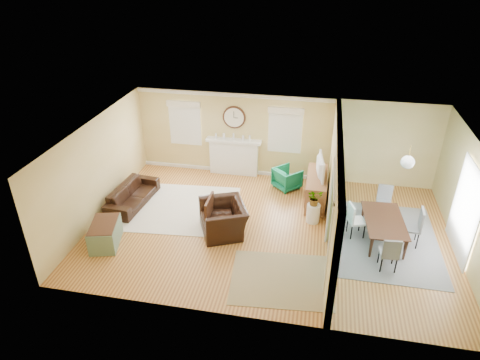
% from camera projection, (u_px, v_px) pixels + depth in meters
% --- Properties ---
extents(floor, '(9.00, 9.00, 0.00)m').
position_uv_depth(floor, '(268.00, 230.00, 10.90)').
color(floor, brown).
rests_on(floor, ground).
extents(wall_back, '(9.00, 0.02, 2.60)m').
position_uv_depth(wall_back, '(283.00, 138.00, 12.87)').
color(wall_back, tan).
rests_on(wall_back, ground).
extents(wall_front, '(9.00, 0.02, 2.60)m').
position_uv_depth(wall_front, '(249.00, 265.00, 7.70)').
color(wall_front, tan).
rests_on(wall_front, ground).
extents(wall_left, '(0.02, 6.00, 2.60)m').
position_uv_depth(wall_left, '(97.00, 169.00, 11.04)').
color(wall_left, tan).
rests_on(wall_left, ground).
extents(wall_right, '(0.02, 6.00, 2.60)m').
position_uv_depth(wall_right, '(470.00, 204.00, 9.53)').
color(wall_right, tan).
rests_on(wall_right, ground).
extents(ceiling, '(9.00, 6.00, 0.02)m').
position_uv_depth(ceiling, '(272.00, 135.00, 9.66)').
color(ceiling, white).
rests_on(ceiling, wall_back).
extents(partition, '(0.17, 6.00, 2.60)m').
position_uv_depth(partition, '(334.00, 183.00, 10.24)').
color(partition, tan).
rests_on(partition, ground).
extents(fireplace, '(1.70, 0.30, 1.17)m').
position_uv_depth(fireplace, '(234.00, 156.00, 13.35)').
color(fireplace, white).
rests_on(fireplace, ground).
extents(wall_clock, '(0.70, 0.07, 0.70)m').
position_uv_depth(wall_clock, '(234.00, 117.00, 12.83)').
color(wall_clock, '#4A2615').
rests_on(wall_clock, wall_back).
extents(window_left, '(1.05, 0.13, 1.42)m').
position_uv_depth(window_left, '(185.00, 120.00, 13.17)').
color(window_left, white).
rests_on(window_left, wall_back).
extents(window_right, '(1.05, 0.13, 1.42)m').
position_uv_depth(window_right, '(285.00, 127.00, 12.65)').
color(window_right, white).
rests_on(window_right, wall_back).
extents(french_doors, '(0.06, 1.70, 2.20)m').
position_uv_depth(french_doors, '(466.00, 211.00, 9.63)').
color(french_doors, white).
rests_on(french_doors, ground).
extents(pendant, '(0.30, 0.30, 0.55)m').
position_uv_depth(pendant, '(408.00, 162.00, 9.35)').
color(pendant, gold).
rests_on(pendant, ceiling).
extents(rug_cream, '(3.14, 2.79, 0.02)m').
position_uv_depth(rug_cream, '(183.00, 208.00, 11.80)').
color(rug_cream, silver).
rests_on(rug_cream, floor).
extents(rug_jute, '(2.32, 1.96, 0.01)m').
position_uv_depth(rug_jute, '(281.00, 279.00, 9.27)').
color(rug_jute, tan).
rests_on(rug_jute, floor).
extents(rug_grey, '(2.63, 3.29, 0.01)m').
position_uv_depth(rug_grey, '(382.00, 239.00, 10.54)').
color(rug_grey, slate).
rests_on(rug_grey, floor).
extents(sofa, '(0.92, 1.99, 0.57)m').
position_uv_depth(sofa, '(133.00, 195.00, 11.88)').
color(sofa, black).
rests_on(sofa, floor).
extents(eames_chair, '(1.46, 1.53, 0.78)m').
position_uv_depth(eames_chair, '(223.00, 219.00, 10.65)').
color(eames_chair, black).
rests_on(eames_chair, floor).
extents(green_chair, '(0.97, 0.98, 0.64)m').
position_uv_depth(green_chair, '(287.00, 178.00, 12.67)').
color(green_chair, '#016D3C').
rests_on(green_chair, floor).
extents(trunk, '(0.85, 1.13, 0.58)m').
position_uv_depth(trunk, '(105.00, 234.00, 10.26)').
color(trunk, slate).
rests_on(trunk, floor).
extents(credenza, '(0.56, 1.64, 0.80)m').
position_uv_depth(credenza, '(316.00, 189.00, 11.95)').
color(credenza, brown).
rests_on(credenza, floor).
extents(tv, '(0.26, 1.03, 0.59)m').
position_uv_depth(tv, '(318.00, 167.00, 11.62)').
color(tv, black).
rests_on(tv, credenza).
extents(garden_stool, '(0.35, 0.35, 0.51)m').
position_uv_depth(garden_stool, '(313.00, 213.00, 11.12)').
color(garden_stool, white).
rests_on(garden_stool, floor).
extents(potted_plant, '(0.52, 0.50, 0.44)m').
position_uv_depth(potted_plant, '(315.00, 197.00, 10.89)').
color(potted_plant, '#337F33').
rests_on(potted_plant, garden_stool).
extents(dining_table, '(1.03, 1.71, 0.58)m').
position_uv_depth(dining_table, '(384.00, 230.00, 10.40)').
color(dining_table, '#4A2615').
rests_on(dining_table, floor).
extents(dining_chair_n, '(0.41, 0.41, 0.86)m').
position_uv_depth(dining_chair_n, '(384.00, 200.00, 11.23)').
color(dining_chair_n, slate).
rests_on(dining_chair_n, floor).
extents(dining_chair_s, '(0.41, 0.41, 0.87)m').
position_uv_depth(dining_chair_s, '(389.00, 250.00, 9.35)').
color(dining_chair_s, slate).
rests_on(dining_chair_s, floor).
extents(dining_chair_w, '(0.50, 0.50, 0.90)m').
position_uv_depth(dining_chair_w, '(357.00, 218.00, 10.44)').
color(dining_chair_w, white).
rests_on(dining_chair_w, floor).
extents(dining_chair_e, '(0.47, 0.47, 0.98)m').
position_uv_depth(dining_chair_e, '(412.00, 224.00, 10.12)').
color(dining_chair_e, slate).
rests_on(dining_chair_e, floor).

